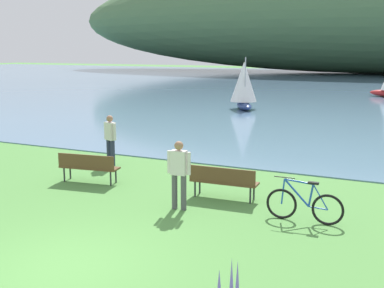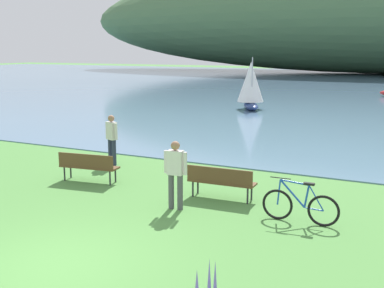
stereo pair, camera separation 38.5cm
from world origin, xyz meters
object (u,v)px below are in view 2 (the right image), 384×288
object	(u,v)px
park_bench_further_along	(88,165)
bicycle_leaning_near_bench	(300,206)
park_bench_near_camera	(221,180)
person_on_the_grass	(175,171)
person_at_shoreline	(112,137)
sailboat_toward_hillside	(251,85)

from	to	relation	value
park_bench_further_along	bicycle_leaning_near_bench	bearing A→B (deg)	-5.32
park_bench_near_camera	person_on_the_grass	world-z (taller)	person_on_the_grass
park_bench_further_along	bicycle_leaning_near_bench	world-z (taller)	bicycle_leaning_near_bench
person_at_shoreline	sailboat_toward_hillside	xyz separation A→B (m)	(-1.10, 16.56, 0.63)
person_at_shoreline	park_bench_further_along	bearing A→B (deg)	-72.47
sailboat_toward_hillside	park_bench_near_camera	bearing A→B (deg)	-72.13
bicycle_leaning_near_bench	person_at_shoreline	distance (m)	7.69
park_bench_further_along	bicycle_leaning_near_bench	size ratio (longest dim) A/B	1.04
park_bench_near_camera	bicycle_leaning_near_bench	xyz separation A→B (m)	(2.31, -0.83, -0.12)
person_on_the_grass	bicycle_leaning_near_bench	bearing A→B (deg)	7.91
person_on_the_grass	person_at_shoreline	bearing A→B (deg)	143.07
park_bench_further_along	person_on_the_grass	world-z (taller)	person_on_the_grass
person_at_shoreline	person_on_the_grass	distance (m)	5.23
park_bench_near_camera	person_on_the_grass	bearing A→B (deg)	-118.40
park_bench_near_camera	park_bench_further_along	size ratio (longest dim) A/B	0.98
bicycle_leaning_near_bench	person_on_the_grass	distance (m)	3.06
person_at_shoreline	park_bench_near_camera	bearing A→B (deg)	-21.39
person_at_shoreline	person_on_the_grass	world-z (taller)	same
bicycle_leaning_near_bench	person_on_the_grass	size ratio (longest dim) A/B	1.04
park_bench_further_along	sailboat_toward_hillside	world-z (taller)	sailboat_toward_hillside
person_on_the_grass	sailboat_toward_hillside	world-z (taller)	sailboat_toward_hillside
person_on_the_grass	sailboat_toward_hillside	xyz separation A→B (m)	(-5.28, 19.71, 0.63)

